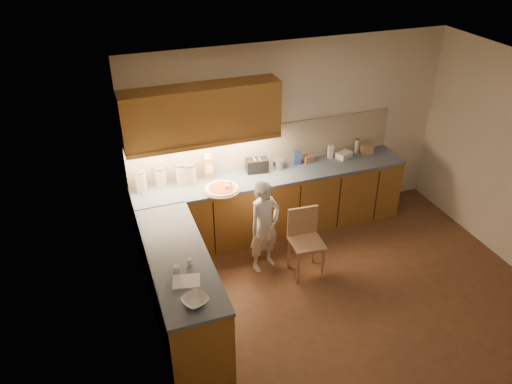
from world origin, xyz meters
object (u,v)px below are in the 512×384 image
pizza_on_board (222,189)px  wooden_chair (305,237)px  toaster (257,165)px  oil_jug (209,167)px  child (264,227)px

pizza_on_board → wooden_chair: pizza_on_board is taller
pizza_on_board → toaster: bearing=28.9°
pizza_on_board → wooden_chair: 1.20m
wooden_chair → toaster: 1.21m
pizza_on_board → oil_jug: size_ratio=1.35×
wooden_chair → oil_jug: oil_jug is taller
wooden_chair → toaster: (-0.24, 1.07, 0.51)m
toaster → wooden_chair: bearing=-69.8°
pizza_on_board → oil_jug: 0.41m
wooden_chair → toaster: bearing=106.7°
oil_jug → child: bearing=-63.6°
wooden_chair → toaster: size_ratio=2.81×
pizza_on_board → toaster: toaster is taller
oil_jug → toaster: (0.66, -0.05, -0.07)m
oil_jug → wooden_chair: bearing=-51.2°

